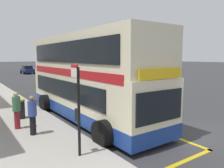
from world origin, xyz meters
TOP-DOWN VIEW (x-y plane):
  - ground_plane at (0.00, 32.00)m, footprint 260.00×260.00m
  - double_decker_bus at (-2.46, 4.84)m, footprint 3.23×10.32m
  - bus_bay_markings at (-2.42, 4.86)m, footprint 3.16×12.43m
  - bus_stop_sign at (-4.99, 0.81)m, footprint 0.09×0.51m
  - parked_car_navy_ahead at (2.96, 39.31)m, footprint 2.09×4.20m
  - pedestrian_waiting_near_sign at (-6.04, 4.68)m, footprint 0.34×0.34m
  - pedestrian_further_back at (-5.68, 3.52)m, footprint 0.34×0.34m
  - litter_bin at (-5.57, 6.33)m, footprint 0.51×0.51m

SIDE VIEW (x-z plane):
  - ground_plane at x=0.00m, z-range 0.00..0.00m
  - bus_bay_markings at x=-2.42m, z-range 0.00..0.01m
  - litter_bin at x=-5.57m, z-range 0.14..1.13m
  - parked_car_navy_ahead at x=2.96m, z-range -0.01..1.61m
  - pedestrian_further_back at x=-5.68m, z-range 0.20..1.81m
  - pedestrian_waiting_near_sign at x=-6.04m, z-range 0.21..1.85m
  - bus_stop_sign at x=-4.99m, z-range 0.37..3.26m
  - double_decker_bus at x=-2.46m, z-range -0.14..4.26m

